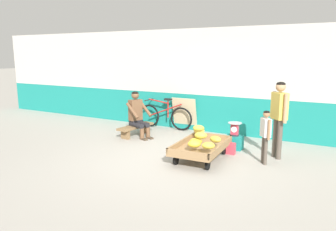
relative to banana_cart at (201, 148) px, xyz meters
name	(u,v)px	position (x,y,z in m)	size (l,w,h in m)	color
ground_plane	(168,162)	(-0.49, -0.48, -0.24)	(80.00, 80.00, 0.00)	#A39E93
back_wall	(220,81)	(-0.49, 2.34, 1.12)	(16.00, 0.30, 2.72)	#19847A
banana_cart	(201,148)	(0.00, 0.00, 0.00)	(0.89, 1.47, 0.36)	#99754C
banana_pile	(202,137)	(0.02, -0.04, 0.22)	(0.89, 1.25, 0.26)	yellow
low_bench	(136,128)	(-2.19, 0.92, -0.04)	(0.43, 1.13, 0.27)	olive
vendor_seated	(137,114)	(-2.11, 0.89, 0.33)	(0.74, 0.61, 1.14)	brown
plastic_crate	(234,142)	(0.36, 1.00, -0.09)	(0.36, 0.28, 0.30)	#19847F
weighing_scale	(235,129)	(0.36, 1.00, 0.21)	(0.30, 0.30, 0.29)	#28282D
bicycle_near_left	(165,116)	(-1.94, 1.98, 0.11)	(1.66, 0.48, 0.86)	black
sign_board	(185,114)	(-1.40, 2.14, 0.20)	(0.70, 0.22, 0.88)	#C6B289
customer_adult	(279,111)	(1.29, 0.81, 0.71)	(0.36, 0.39, 1.53)	brown
customer_child	(265,131)	(1.15, 0.33, 0.40)	(0.23, 0.27, 1.03)	brown
shopping_bag	(231,148)	(0.42, 0.61, -0.12)	(0.18, 0.12, 0.24)	#D13D4C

